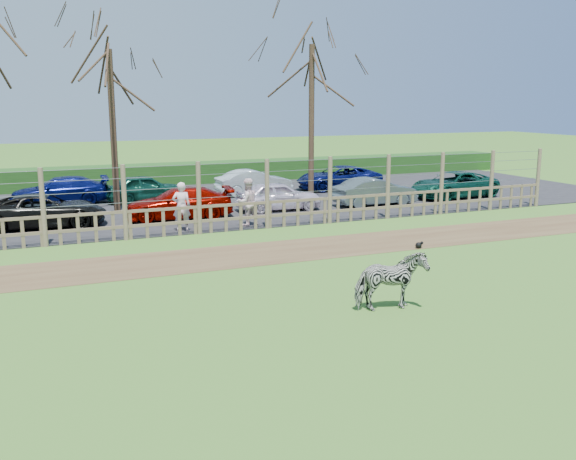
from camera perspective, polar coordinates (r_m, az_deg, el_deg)
name	(u,v)px	position (r m, az deg, el deg)	size (l,w,h in m)	color
ground	(290,299)	(15.03, 0.18, -6.18)	(120.00, 120.00, 0.00)	#699749
dirt_strip	(231,256)	(19.09, -5.10, -2.34)	(34.00, 2.80, 0.01)	brown
asphalt	(161,205)	(28.60, -11.23, 2.18)	(44.00, 13.00, 0.04)	#232326
hedge	(133,176)	(35.35, -13.59, 4.71)	(46.00, 2.00, 1.10)	#1E4716
fence	(199,211)	(22.22, -7.89, 1.68)	(30.16, 0.16, 2.50)	brown
tree_mid	(111,92)	(26.92, -15.46, 11.78)	(4.80, 4.80, 6.83)	#3D2B1E
tree_right	(312,84)	(29.95, 2.12, 12.84)	(4.80, 4.80, 7.35)	#3D2B1E
zebra	(391,281)	(14.28, 9.11, -4.52)	(0.71, 1.56, 1.32)	gray
visitor_a	(182,207)	(22.65, -9.45, 2.07)	(0.63, 0.41, 1.72)	silver
visitor_b	(247,202)	(23.37, -3.64, 2.50)	(0.84, 0.65, 1.72)	silver
crow	(419,245)	(20.41, 11.56, -1.33)	(0.27, 0.20, 0.22)	black
car_2	(44,210)	(24.70, -20.84, 1.63)	(1.99, 4.32, 1.20)	black
car_3	(179,203)	(25.08, -9.66, 2.37)	(1.68, 4.13, 1.20)	#880800
car_4	(278,196)	(26.58, -0.87, 3.05)	(1.42, 3.52, 1.20)	silver
car_5	(375,192)	(28.03, 7.74, 3.39)	(1.27, 3.64, 1.20)	#526063
car_6	(454,185)	(31.05, 14.53, 3.92)	(1.99, 4.32, 1.20)	#0F4735
car_9	(60,191)	(29.80, -19.64, 3.31)	(1.68, 4.13, 1.20)	#080F51
car_10	(145,188)	(29.69, -12.62, 3.67)	(1.42, 3.52, 1.20)	#134A37
car_11	(254,182)	(31.01, -3.06, 4.26)	(1.27, 3.64, 1.20)	silver
car_12	(339,178)	(32.84, 4.52, 4.65)	(1.99, 4.32, 1.20)	#0A1150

